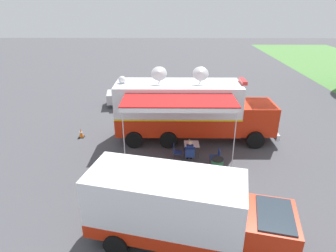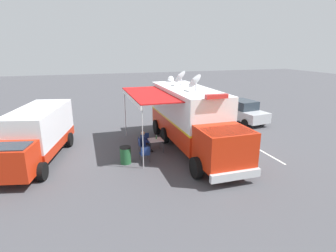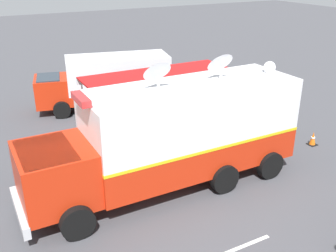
{
  "view_description": "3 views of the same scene",
  "coord_description": "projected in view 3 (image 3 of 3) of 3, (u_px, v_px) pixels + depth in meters",
  "views": [
    {
      "loc": [
        16.26,
        -0.43,
        7.94
      ],
      "look_at": [
        1.82,
        -0.56,
        1.61
      ],
      "focal_mm": 31.14,
      "sensor_mm": 36.0,
      "label": 1
    },
    {
      "loc": [
        5.91,
        14.9,
        5.8
      ],
      "look_at": [
        1.01,
        -0.62,
        1.07
      ],
      "focal_mm": 28.89,
      "sensor_mm": 36.0,
      "label": 2
    },
    {
      "loc": [
        -10.21,
        6.43,
        7.2
      ],
      "look_at": [
        2.37,
        -0.35,
        1.09
      ],
      "focal_mm": 41.49,
      "sensor_mm": 36.0,
      "label": 3
    }
  ],
  "objects": [
    {
      "name": "folding_chair_beside_table",
      "position": [
        161.0,
        138.0,
        15.85
      ],
      "size": [
        0.48,
        0.48,
        0.87
      ],
      "color": "navy",
      "rests_on": "ground"
    },
    {
      "name": "seated_responder",
      "position": [
        143.0,
        137.0,
        15.66
      ],
      "size": [
        0.66,
        0.55,
        1.25
      ],
      "color": "navy",
      "rests_on": "ground"
    },
    {
      "name": "folding_chair_at_table",
      "position": [
        141.0,
        138.0,
        15.86
      ],
      "size": [
        0.48,
        0.48,
        0.87
      ],
      "color": "navy",
      "rests_on": "ground"
    },
    {
      "name": "traffic_cone",
      "position": [
        313.0,
        139.0,
        16.35
      ],
      "size": [
        0.36,
        0.36,
        0.58
      ],
      "color": "black",
      "rests_on": "ground"
    },
    {
      "name": "folding_chair_spare_by_truck",
      "position": [
        108.0,
        144.0,
        15.35
      ],
      "size": [
        0.49,
        0.49,
        0.87
      ],
      "color": "navy",
      "rests_on": "ground"
    },
    {
      "name": "trash_bin",
      "position": [
        102.0,
        135.0,
        16.24
      ],
      "size": [
        0.57,
        0.57,
        0.91
      ],
      "color": "#235B33",
      "rests_on": "ground"
    },
    {
      "name": "folding_table",
      "position": [
        146.0,
        143.0,
        15.09
      ],
      "size": [
        0.8,
        0.8,
        0.73
      ],
      "color": "silver",
      "rests_on": "ground"
    },
    {
      "name": "support_truck",
      "position": [
        108.0,
        82.0,
        20.21
      ],
      "size": [
        3.56,
        7.09,
        2.7
      ],
      "color": "white",
      "rests_on": "ground"
    },
    {
      "name": "command_truck",
      "position": [
        172.0,
        133.0,
        12.84
      ],
      "size": [
        4.85,
        9.49,
        4.53
      ],
      "color": "red",
      "rests_on": "ground"
    },
    {
      "name": "water_bottle",
      "position": [
        150.0,
        139.0,
        15.02
      ],
      "size": [
        0.07,
        0.07,
        0.22
      ],
      "color": "#3F9959",
      "rests_on": "folding_table"
    },
    {
      "name": "ground_plane",
      "position": [
        191.0,
        178.0,
        13.9
      ],
      "size": [
        100.0,
        100.0,
        0.0
      ],
      "primitive_type": "plane",
      "color": "#47474C"
    }
  ]
}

